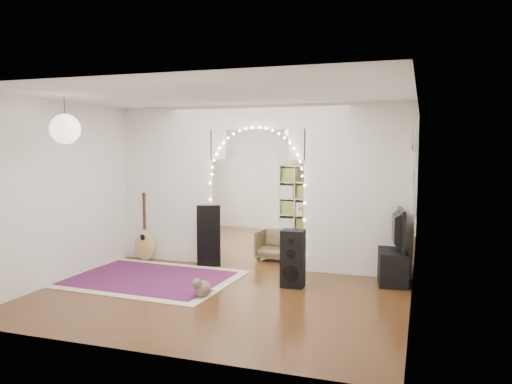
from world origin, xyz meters
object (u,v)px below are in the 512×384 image
(acoustic_guitar, at_px, (145,236))
(media_console, at_px, (392,264))
(floor_speaker, at_px, (293,259))
(dining_chair_right, at_px, (274,245))
(dining_chair_left, at_px, (197,241))
(bookcase, at_px, (312,199))
(dining_table, at_px, (331,210))

(acoustic_guitar, relative_size, media_console, 1.03)
(media_console, bearing_deg, floor_speaker, -157.09)
(floor_speaker, height_order, dining_chair_right, floor_speaker)
(acoustic_guitar, xyz_separation_m, dining_chair_left, (0.69, 0.69, -0.19))
(bookcase, height_order, dining_table, bookcase)
(dining_chair_left, distance_m, dining_chair_right, 1.47)
(dining_table, bearing_deg, acoustic_guitar, -133.99)
(dining_chair_left, height_order, dining_chair_right, dining_chair_right)
(floor_speaker, xyz_separation_m, bookcase, (-0.69, 4.53, 0.38))
(floor_speaker, relative_size, bookcase, 0.52)
(acoustic_guitar, height_order, floor_speaker, acoustic_guitar)
(dining_chair_left, bearing_deg, media_console, 0.92)
(acoustic_guitar, height_order, bookcase, bookcase)
(acoustic_guitar, bearing_deg, dining_table, 66.47)
(bookcase, height_order, dining_chair_right, bookcase)
(floor_speaker, relative_size, dining_chair_left, 1.44)
(bookcase, bearing_deg, dining_chair_right, -81.70)
(bookcase, bearing_deg, dining_chair_left, -106.89)
(acoustic_guitar, bearing_deg, bookcase, 81.17)
(acoustic_guitar, xyz_separation_m, floor_speaker, (2.90, -0.77, -0.04))
(floor_speaker, height_order, dining_table, floor_speaker)
(bookcase, distance_m, dining_chair_right, 2.99)
(bookcase, relative_size, dining_table, 1.31)
(media_console, bearing_deg, dining_table, 109.45)
(media_console, height_order, dining_chair_right, dining_chair_right)
(media_console, xyz_separation_m, dining_chair_right, (-2.08, 0.80, 0.02))
(acoustic_guitar, bearing_deg, media_console, 21.73)
(media_console, xyz_separation_m, dining_table, (-1.42, 2.79, 0.43))
(floor_speaker, relative_size, dining_chair_right, 1.41)
(floor_speaker, xyz_separation_m, dining_chair_right, (-0.74, 1.59, -0.15))
(bookcase, bearing_deg, floor_speaker, -71.97)
(bookcase, xyz_separation_m, dining_chair_left, (-1.52, -3.08, -0.53))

